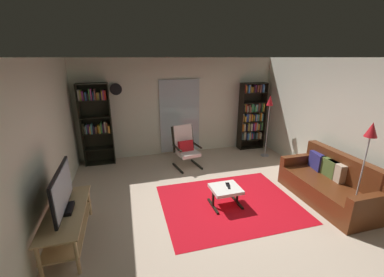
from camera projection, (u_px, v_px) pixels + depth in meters
The scene contains 18 objects.
ground_plane at pixel (215, 207), 4.53m from camera, with size 7.02×7.02×0.00m, color beige.
wall_back at pixel (179, 107), 6.78m from camera, with size 5.60×0.06×2.60m, color silver.
wall_left at pixel (35, 156), 3.44m from camera, with size 0.06×6.00×2.60m, color silver.
wall_right at pixel (347, 128), 4.81m from camera, with size 0.06×6.00×2.60m, color silver.
glass_door_panel at pixel (180, 117), 6.80m from camera, with size 1.10×0.01×2.00m, color silver.
area_rug at pixel (229, 203), 4.63m from camera, with size 2.47×1.97×0.01m, color red.
tv_stand at pixel (67, 222), 3.55m from camera, with size 0.52×1.39×0.53m.
television at pixel (62, 192), 3.41m from camera, with size 0.20×1.04×0.63m.
bookshelf_near_tv at pixel (96, 121), 6.07m from camera, with size 0.72×0.30×2.03m.
bookshelf_near_sofa at pixel (251, 116), 7.22m from camera, with size 0.74×0.30×1.92m.
leather_sofa at pixel (330, 184), 4.66m from camera, with size 0.83×1.82×0.89m.
lounge_armchair at pixel (185, 145), 6.09m from camera, with size 0.67×0.74×1.02m.
ottoman at pixel (226, 191), 4.50m from camera, with size 0.53×0.49×0.36m.
tv_remote at pixel (229, 187), 4.48m from camera, with size 0.04×0.14×0.02m, color black.
cell_phone at pixel (228, 184), 4.57m from camera, with size 0.07×0.14×0.01m, color black.
floor_lamp_by_sofa at pixel (369, 144), 3.83m from camera, with size 0.22×0.22×1.67m.
floor_lamp_by_shelf at pixel (269, 109), 6.47m from camera, with size 0.22×0.22×1.67m.
wall_clock at pixel (116, 89), 6.13m from camera, with size 0.29×0.03×0.29m.
Camera 1 is at (-1.44, -3.66, 2.60)m, focal length 23.18 mm.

